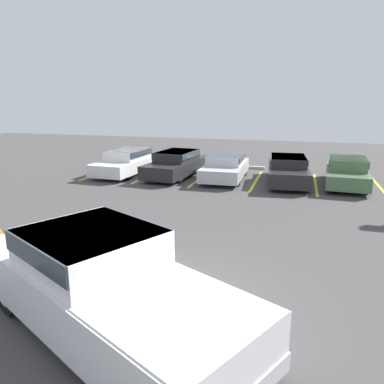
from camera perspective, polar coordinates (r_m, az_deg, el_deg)
The scene contains 14 objects.
ground_plane at distance 7.34m, azimuth -5.13°, elevation -16.97°, with size 60.00×60.00×0.00m, color #423F3F.
stall_stripe_a at distance 20.55m, azimuth -13.31°, elevation 3.03°, with size 0.12×4.75×0.01m, color yellow.
stall_stripe_b at distance 19.37m, azimuth -6.33°, elevation 2.67°, with size 0.12×4.75×0.01m, color yellow.
stall_stripe_c at distance 18.52m, azimuth 1.42°, elevation 2.23°, with size 0.12×4.75×0.01m, color yellow.
stall_stripe_d at distance 18.04m, azimuth 9.74°, elevation 1.72°, with size 0.12×4.75×0.01m, color yellow.
stall_stripe_e at distance 17.96m, azimuth 18.32°, elevation 1.14°, with size 0.12×4.75×0.01m, color yellow.
stall_stripe_f at distance 18.27m, azimuth 26.79°, elevation 0.55°, with size 0.12×4.75×0.01m, color yellow.
pickup_truck at distance 6.41m, azimuth -13.40°, elevation -13.55°, with size 5.98×4.44×1.71m.
parked_sedan_a at distance 19.71m, azimuth -9.85°, elevation 4.67°, with size 2.06×4.70×1.23m.
parked_sedan_b at distance 18.78m, azimuth -2.39°, elevation 4.45°, with size 2.20×4.79×1.26m.
parked_sedan_c at distance 18.09m, azimuth 5.11°, elevation 3.91°, with size 1.89×4.28×1.17m.
parked_sedan_d at distance 17.81m, azimuth 14.39°, elevation 3.44°, with size 2.09×4.71×1.22m.
parked_sedan_e at distance 18.00m, azimuth 22.53°, elevation 2.99°, with size 1.98×4.33×1.26m.
wheel_stop_curb at distance 21.17m, azimuth 8.78°, elevation 3.74°, with size 1.70×0.20×0.14m, color #B7B2A8.
Camera 1 is at (2.35, -5.84, 3.76)m, focal length 35.00 mm.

